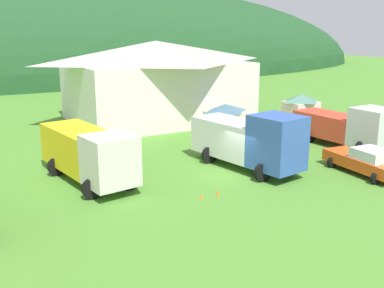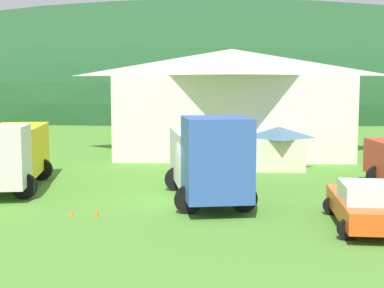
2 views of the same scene
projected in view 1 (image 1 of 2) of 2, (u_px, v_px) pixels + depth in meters
name	position (u px, v px, depth m)	size (l,w,h in m)	color
ground_plane	(234.00, 175.00, 27.06)	(200.00, 200.00, 0.00)	#4C842D
forested_hill_backdrop	(28.00, 73.00, 87.81)	(159.77, 60.00, 36.68)	#1E4723
depot_building	(156.00, 80.00, 42.38)	(16.51, 12.43, 7.42)	white
play_shed_cream	(225.00, 118.00, 37.45)	(3.05, 2.67, 2.49)	beige
play_shed_pink	(301.00, 108.00, 41.34)	(2.96, 2.47, 2.74)	beige
flatbed_truck_yellow	(89.00, 152.00, 25.53)	(3.97, 8.24, 3.20)	silver
box_truck_blue	(250.00, 140.00, 27.79)	(4.03, 8.13, 3.72)	#3356AD
tow_truck_silver	(349.00, 126.00, 32.88)	(3.61, 7.91, 3.24)	silver
service_pickup_orange	(366.00, 161.00, 27.12)	(2.56, 5.25, 1.66)	#EF4F18
traffic_cone_near_pickup	(201.00, 198.00, 23.41)	(0.36, 0.36, 0.47)	orange
traffic_cone_mid_row	(218.00, 195.00, 23.86)	(0.36, 0.36, 0.60)	orange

